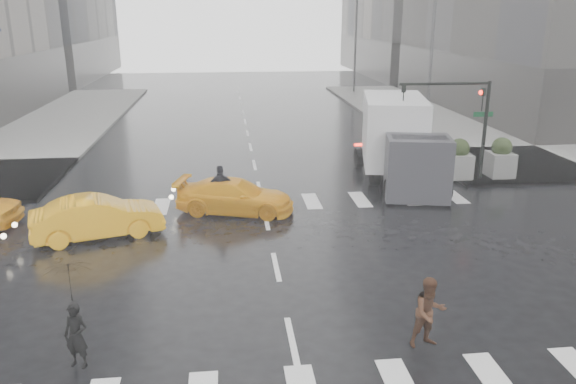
{
  "coord_description": "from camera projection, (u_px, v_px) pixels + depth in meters",
  "views": [
    {
      "loc": [
        -1.36,
        -15.29,
        7.22
      ],
      "look_at": [
        0.58,
        2.0,
        1.7
      ],
      "focal_mm": 35.0,
      "sensor_mm": 36.0,
      "label": 1
    }
  ],
  "objects": [
    {
      "name": "ground",
      "position": [
        276.0,
        267.0,
        16.81
      ],
      "size": [
        120.0,
        120.0,
        0.0
      ],
      "primitive_type": "plane",
      "color": "black",
      "rests_on": "ground"
    },
    {
      "name": "sidewalk_ne",
      "position": [
        558.0,
        133.0,
        35.44
      ],
      "size": [
        35.0,
        35.0,
        0.15
      ],
      "primitive_type": "cube",
      "color": "gray",
      "rests_on": "ground"
    },
    {
      "name": "road_markings",
      "position": [
        276.0,
        267.0,
        16.81
      ],
      "size": [
        18.0,
        48.0,
        0.01
      ],
      "primitive_type": null,
      "color": "silver",
      "rests_on": "ground"
    },
    {
      "name": "traffic_signal_pole",
      "position": [
        465.0,
        111.0,
        24.38
      ],
      "size": [
        4.45,
        0.42,
        4.5
      ],
      "color": "black",
      "rests_on": "ground"
    },
    {
      "name": "street_lamp_near",
      "position": [
        429.0,
        54.0,
        33.52
      ],
      "size": [
        2.15,
        0.22,
        9.0
      ],
      "color": "#59595B",
      "rests_on": "ground"
    },
    {
      "name": "street_lamp_far",
      "position": [
        354.0,
        40.0,
        52.46
      ],
      "size": [
        2.15,
        0.22,
        9.0
      ],
      "color": "#59595B",
      "rests_on": "ground"
    },
    {
      "name": "planter_west",
      "position": [
        415.0,
        161.0,
        25.03
      ],
      "size": [
        1.1,
        1.1,
        1.8
      ],
      "color": "gray",
      "rests_on": "ground"
    },
    {
      "name": "planter_mid",
      "position": [
        458.0,
        160.0,
        25.24
      ],
      "size": [
        1.1,
        1.1,
        1.8
      ],
      "color": "gray",
      "rests_on": "ground"
    },
    {
      "name": "planter_east",
      "position": [
        501.0,
        158.0,
        25.45
      ],
      "size": [
        1.1,
        1.1,
        1.8
      ],
      "color": "gray",
      "rests_on": "ground"
    },
    {
      "name": "pedestrian_black",
      "position": [
        71.0,
        296.0,
        11.58
      ],
      "size": [
        1.23,
        1.24,
        2.43
      ],
      "rotation": [
        0.0,
        0.0,
        -0.34
      ],
      "color": "black",
      "rests_on": "ground"
    },
    {
      "name": "pedestrian_brown",
      "position": [
        429.0,
        313.0,
        12.58
      ],
      "size": [
        0.91,
        0.77,
        1.68
      ],
      "primitive_type": "imported",
      "rotation": [
        0.0,
        0.0,
        0.18
      ],
      "color": "#442718",
      "rests_on": "ground"
    },
    {
      "name": "pedestrian_far_a",
      "position": [
        221.0,
        190.0,
        21.09
      ],
      "size": [
        1.15,
        0.77,
        1.86
      ],
      "primitive_type": "imported",
      "rotation": [
        0.0,
        0.0,
        3.25
      ],
      "color": "black",
      "rests_on": "ground"
    },
    {
      "name": "pedestrian_far_b",
      "position": [
        387.0,
        164.0,
        24.7
      ],
      "size": [
        1.35,
        1.15,
        1.83
      ],
      "primitive_type": "imported",
      "rotation": [
        0.0,
        0.0,
        2.63
      ],
      "color": "black",
      "rests_on": "ground"
    },
    {
      "name": "taxi_mid",
      "position": [
        98.0,
        217.0,
        18.88
      ],
      "size": [
        4.53,
        2.67,
        1.41
      ],
      "primitive_type": "imported",
      "rotation": [
        0.0,
        0.0,
        1.87
      ],
      "color": "#FFA90D",
      "rests_on": "ground"
    },
    {
      "name": "taxi_rear",
      "position": [
        235.0,
        196.0,
        21.26
      ],
      "size": [
        4.26,
        2.74,
        1.29
      ],
      "primitive_type": "imported",
      "rotation": [
        0.0,
        0.0,
        1.31
      ],
      "color": "#FFA90D",
      "rests_on": "ground"
    },
    {
      "name": "box_truck",
      "position": [
        399.0,
        139.0,
        24.66
      ],
      "size": [
        2.61,
        6.95,
        3.69
      ],
      "rotation": [
        0.0,
        0.0,
        -0.21
      ],
      "color": "silver",
      "rests_on": "ground"
    }
  ]
}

